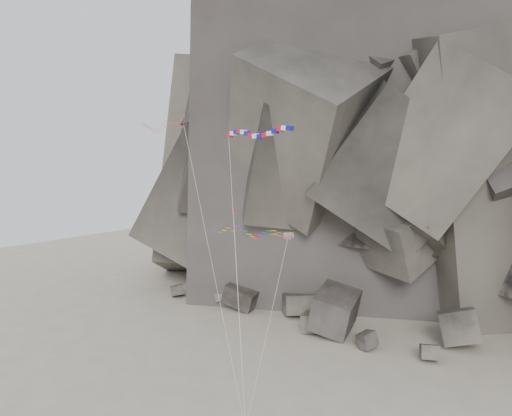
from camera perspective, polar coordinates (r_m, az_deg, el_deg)
The scene contains 7 objects.
ground at distance 62.96m, azimuth -4.02°, elevation -22.36°, with size 260.00×260.00×0.00m, color #AC9D8B.
headland at distance 119.62m, azimuth 17.30°, elevation 11.26°, with size 110.00×70.00×84.00m, color #5B544B, non-canonical shape.
boulder_field at distance 94.24m, azimuth 4.56°, elevation -11.28°, with size 63.26×16.21×8.86m.
delta_kite at distance 64.23m, azimuth -11.02°, elevation 9.16°, with size 20.63×5.59×33.47m.
banner_kite at distance 51.42m, azimuth 0.04°, elevation 8.37°, with size 10.19×4.16×31.26m.
parafoil_kite at distance 57.05m, azimuth -1.20°, elevation -2.71°, with size 12.61×6.12×20.37m.
pennant_kite at distance 55.65m, azimuth -2.23°, elevation -7.11°, with size 5.17×4.78×22.32m.
Camera 1 is at (34.31, -43.89, 29.34)m, focal length 35.00 mm.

